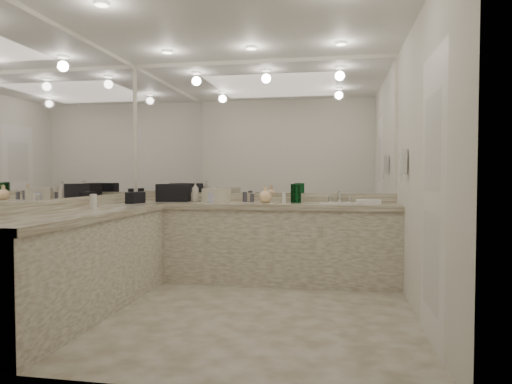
% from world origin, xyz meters
% --- Properties ---
extents(floor, '(3.20, 3.20, 0.00)m').
position_xyz_m(floor, '(0.00, 0.00, 0.00)').
color(floor, '#BDB6A3').
rests_on(floor, ground).
extents(ceiling, '(3.20, 3.20, 0.00)m').
position_xyz_m(ceiling, '(0.00, 0.00, 2.60)').
color(ceiling, white).
rests_on(ceiling, floor).
extents(wall_back, '(3.20, 0.02, 2.60)m').
position_xyz_m(wall_back, '(0.00, 1.50, 1.30)').
color(wall_back, silver).
rests_on(wall_back, floor).
extents(wall_left, '(0.02, 3.00, 2.60)m').
position_xyz_m(wall_left, '(-1.60, 0.00, 1.30)').
color(wall_left, silver).
rests_on(wall_left, floor).
extents(wall_right, '(0.02, 3.00, 2.60)m').
position_xyz_m(wall_right, '(1.60, 0.00, 1.30)').
color(wall_right, silver).
rests_on(wall_right, floor).
extents(vanity_back_base, '(3.20, 0.60, 0.84)m').
position_xyz_m(vanity_back_base, '(0.00, 1.20, 0.42)').
color(vanity_back_base, beige).
rests_on(vanity_back_base, floor).
extents(vanity_back_top, '(3.20, 0.64, 0.06)m').
position_xyz_m(vanity_back_top, '(0.00, 1.19, 0.87)').
color(vanity_back_top, beige).
rests_on(vanity_back_top, vanity_back_base).
extents(vanity_left_base, '(0.60, 2.40, 0.84)m').
position_xyz_m(vanity_left_base, '(-1.30, -0.30, 0.42)').
color(vanity_left_base, beige).
rests_on(vanity_left_base, floor).
extents(vanity_left_top, '(0.64, 2.42, 0.06)m').
position_xyz_m(vanity_left_top, '(-1.29, -0.30, 0.87)').
color(vanity_left_top, beige).
rests_on(vanity_left_top, vanity_left_base).
extents(backsplash_back, '(3.20, 0.04, 0.10)m').
position_xyz_m(backsplash_back, '(0.00, 1.48, 0.95)').
color(backsplash_back, beige).
rests_on(backsplash_back, vanity_back_top).
extents(backsplash_left, '(0.04, 3.00, 0.10)m').
position_xyz_m(backsplash_left, '(-1.58, 0.00, 0.95)').
color(backsplash_left, beige).
rests_on(backsplash_left, vanity_left_top).
extents(mirror_back, '(3.12, 0.01, 1.55)m').
position_xyz_m(mirror_back, '(0.00, 1.49, 1.77)').
color(mirror_back, white).
rests_on(mirror_back, wall_back).
extents(mirror_left, '(0.01, 2.92, 1.55)m').
position_xyz_m(mirror_left, '(-1.59, 0.00, 1.77)').
color(mirror_left, white).
rests_on(mirror_left, wall_left).
extents(sink, '(0.44, 0.44, 0.03)m').
position_xyz_m(sink, '(0.95, 1.20, 0.90)').
color(sink, white).
rests_on(sink, vanity_back_top).
extents(faucet, '(0.24, 0.16, 0.14)m').
position_xyz_m(faucet, '(0.95, 1.41, 0.97)').
color(faucet, silver).
rests_on(faucet, vanity_back_top).
extents(wall_phone, '(0.06, 0.10, 0.24)m').
position_xyz_m(wall_phone, '(1.56, 0.70, 1.35)').
color(wall_phone, white).
rests_on(wall_phone, wall_right).
extents(door, '(0.02, 0.82, 2.10)m').
position_xyz_m(door, '(1.59, -0.50, 1.05)').
color(door, white).
rests_on(door, wall_right).
extents(black_toiletry_bag, '(0.41, 0.29, 0.22)m').
position_xyz_m(black_toiletry_bag, '(-1.00, 1.26, 1.01)').
color(black_toiletry_bag, black).
rests_on(black_toiletry_bag, vanity_back_top).
extents(black_bag_spill, '(0.15, 0.25, 0.13)m').
position_xyz_m(black_bag_spill, '(-1.30, 0.85, 0.96)').
color(black_bag_spill, black).
rests_on(black_bag_spill, vanity_left_top).
extents(cream_cosmetic_case, '(0.33, 0.27, 0.17)m').
position_xyz_m(cream_cosmetic_case, '(-0.46, 1.18, 0.98)').
color(cream_cosmetic_case, beige).
rests_on(cream_cosmetic_case, vanity_back_top).
extents(hand_towel, '(0.28, 0.20, 0.04)m').
position_xyz_m(hand_towel, '(1.27, 1.22, 0.92)').
color(hand_towel, white).
rests_on(hand_towel, vanity_back_top).
extents(lotion_left, '(0.06, 0.06, 0.14)m').
position_xyz_m(lotion_left, '(-1.30, -0.05, 0.97)').
color(lotion_left, white).
rests_on(lotion_left, vanity_left_top).
extents(soap_bottle_a, '(0.10, 0.10, 0.24)m').
position_xyz_m(soap_bottle_a, '(-0.73, 1.24, 1.02)').
color(soap_bottle_a, beige).
rests_on(soap_bottle_a, vanity_back_top).
extents(soap_bottle_b, '(0.09, 0.09, 0.17)m').
position_xyz_m(soap_bottle_b, '(-0.49, 1.12, 0.98)').
color(soap_bottle_b, '#AEAECC').
rests_on(soap_bottle_b, vanity_back_top).
extents(soap_bottle_c, '(0.19, 0.19, 0.19)m').
position_xyz_m(soap_bottle_c, '(0.11, 1.25, 0.99)').
color(soap_bottle_c, '#FFD295').
rests_on(soap_bottle_c, vanity_back_top).
extents(green_bottle_0, '(0.06, 0.06, 0.21)m').
position_xyz_m(green_bottle_0, '(0.49, 1.21, 1.01)').
color(green_bottle_0, '#0A5622').
rests_on(green_bottle_0, vanity_back_top).
extents(green_bottle_1, '(0.07, 0.07, 0.22)m').
position_xyz_m(green_bottle_1, '(0.44, 1.24, 1.01)').
color(green_bottle_1, '#0A5622').
rests_on(green_bottle_1, vanity_back_top).
extents(green_bottle_2, '(0.07, 0.07, 0.21)m').
position_xyz_m(green_bottle_2, '(0.44, 1.35, 1.01)').
color(green_bottle_2, '#0A5622').
rests_on(green_bottle_2, vanity_back_top).
extents(amenity_bottle_0, '(0.04, 0.04, 0.12)m').
position_xyz_m(amenity_bottle_0, '(0.34, 1.15, 0.96)').
color(amenity_bottle_0, white).
rests_on(amenity_bottle_0, vanity_back_top).
extents(amenity_bottle_1, '(0.05, 0.05, 0.12)m').
position_xyz_m(amenity_bottle_1, '(-0.14, 1.32, 0.96)').
color(amenity_bottle_1, '#3F3F4C').
rests_on(amenity_bottle_1, vanity_back_top).
extents(amenity_bottle_2, '(0.06, 0.06, 0.13)m').
position_xyz_m(amenity_bottle_2, '(-1.03, 1.35, 0.96)').
color(amenity_bottle_2, '#E57F66').
rests_on(amenity_bottle_2, vanity_back_top).
extents(amenity_bottle_3, '(0.04, 0.04, 0.10)m').
position_xyz_m(amenity_bottle_3, '(-0.62, 1.27, 0.95)').
color(amenity_bottle_3, '#3F3F4C').
rests_on(amenity_bottle_3, vanity_back_top).
extents(amenity_bottle_4, '(0.05, 0.05, 0.10)m').
position_xyz_m(amenity_bottle_4, '(-0.06, 1.30, 0.95)').
color(amenity_bottle_4, '#3F3F4C').
rests_on(amenity_bottle_4, vanity_back_top).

